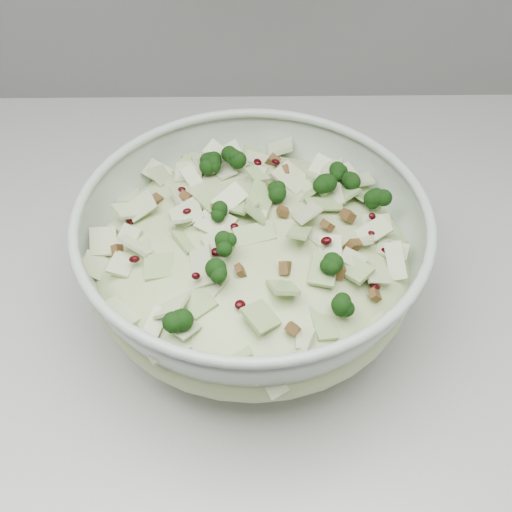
{
  "coord_description": "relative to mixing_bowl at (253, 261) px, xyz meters",
  "views": [
    {
      "loc": [
        0.37,
        1.18,
        1.43
      ],
      "look_at": [
        0.38,
        1.6,
        0.99
      ],
      "focal_mm": 50.0,
      "sensor_mm": 36.0,
      "label": 1
    }
  ],
  "objects": [
    {
      "name": "mixing_bowl",
      "position": [
        0.0,
        0.0,
        0.0
      ],
      "size": [
        0.41,
        0.41,
        0.12
      ],
      "rotation": [
        0.0,
        0.0,
        0.43
      ],
      "color": "#B4C6B4",
      "rests_on": "counter"
    },
    {
      "name": "salad",
      "position": [
        -0.0,
        0.0,
        0.02
      ],
      "size": [
        0.29,
        0.29,
        0.12
      ],
      "rotation": [
        0.0,
        0.0,
        0.01
      ],
      "color": "#BCCD8C",
      "rests_on": "mixing_bowl"
    },
    {
      "name": "counter",
      "position": [
        -0.38,
        0.08,
        -0.51
      ],
      "size": [
        3.6,
        0.6,
        0.9
      ],
      "primitive_type": "cube",
      "color": "#AFAFAB",
      "rests_on": "floor"
    }
  ]
}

